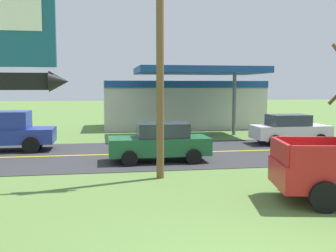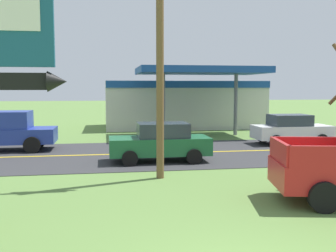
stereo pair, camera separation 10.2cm
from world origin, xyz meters
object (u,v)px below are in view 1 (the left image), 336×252
object	(u,v)px
car_green_far_lane	(160,142)
gas_station	(181,103)
utility_pole	(160,31)
pickup_blue_on_road	(1,132)
car_white_near_lane	(290,129)

from	to	relation	value
car_green_far_lane	gas_station	bearing A→B (deg)	75.04
utility_pole	car_green_far_lane	size ratio (longest dim) A/B	2.23
pickup_blue_on_road	car_green_far_lane	size ratio (longest dim) A/B	1.24
gas_station	pickup_blue_on_road	xyz separation A→B (m)	(-11.07, -10.20, -0.98)
pickup_blue_on_road	car_white_near_lane	size ratio (longest dim) A/B	1.24
utility_pole	pickup_blue_on_road	xyz separation A→B (m)	(-6.85, 7.07, -4.06)
utility_pole	car_green_far_lane	world-z (taller)	utility_pole
car_white_near_lane	car_green_far_lane	distance (m)	8.82
gas_station	pickup_blue_on_road	size ratio (longest dim) A/B	2.31
pickup_blue_on_road	car_green_far_lane	world-z (taller)	pickup_blue_on_road
gas_station	utility_pole	bearing A→B (deg)	-103.75
utility_pole	pickup_blue_on_road	world-z (taller)	utility_pole
utility_pole	car_white_near_lane	distance (m)	11.67
gas_station	car_green_far_lane	bearing A→B (deg)	-104.96
gas_station	pickup_blue_on_road	bearing A→B (deg)	-137.34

